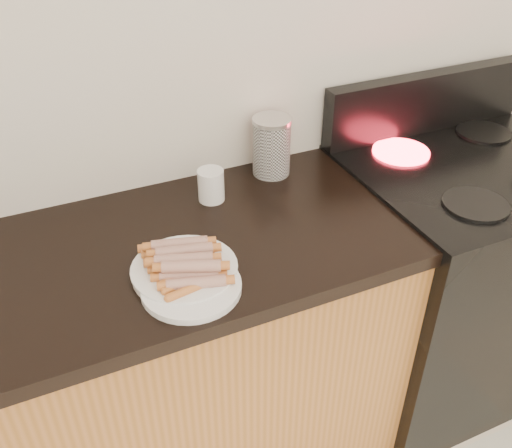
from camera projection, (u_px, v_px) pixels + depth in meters
name	position (u px, v px, depth m)	size (l,w,h in m)	color
wall_back	(197.00, 42.00, 1.51)	(4.00, 0.04, 2.60)	silver
cabinet_base	(9.00, 430.00, 1.54)	(2.20, 0.59, 0.86)	#A46633
stove	(451.00, 279.00, 2.01)	(0.76, 0.65, 0.91)	black
stove_panel	(426.00, 102.00, 1.91)	(0.76, 0.06, 0.20)	black
burner_near_left	(476.00, 204.00, 1.56)	(0.18, 0.18, 0.01)	black
burner_far_left	(401.00, 152.00, 1.82)	(0.18, 0.18, 0.01)	#FF1E2D
burner_far_right	(484.00, 132.00, 1.93)	(0.18, 0.18, 0.01)	black
main_plate	(185.00, 271.00, 1.34)	(0.25, 0.25, 0.02)	silver
side_plate	(191.00, 287.00, 1.29)	(0.23, 0.23, 0.02)	white
hotdog_pile	(184.00, 260.00, 1.32)	(0.13, 0.22, 0.05)	#A22825
plain_sausages	(191.00, 281.00, 1.28)	(0.13, 0.09, 0.02)	#DF7D53
canister	(272.00, 146.00, 1.69)	(0.12, 0.12, 0.18)	white
mug	(211.00, 185.00, 1.59)	(0.07, 0.07, 0.09)	white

